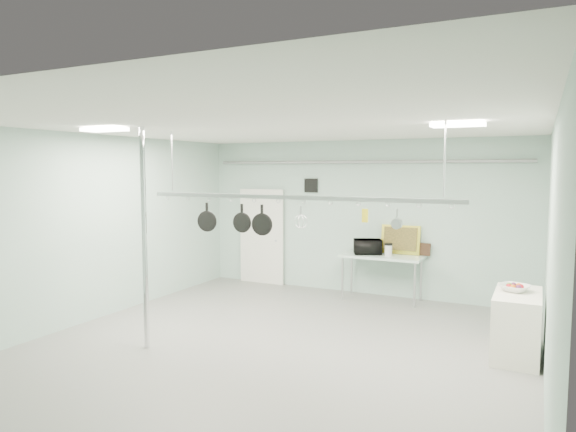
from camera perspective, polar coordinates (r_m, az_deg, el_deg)
The scene contains 25 objects.
floor at distance 7.54m, azimuth -2.14°, elevation -14.95°, with size 8.00×8.00×0.00m, color gray.
ceiling at distance 7.10m, azimuth -2.22°, elevation 10.00°, with size 7.00×8.00×0.02m, color silver.
back_wall at distance 10.80m, azimuth 7.95°, elevation -0.14°, with size 7.00×0.02×3.20m, color #A5C6B9.
right_wall at distance 6.30m, azimuth 27.06°, elevation -4.46°, with size 0.02×8.00×3.20m, color #A5C6B9.
door at distance 11.74m, azimuth -2.88°, elevation -2.38°, with size 1.10×0.10×2.20m, color silver.
wall_vent at distance 11.14m, azimuth 2.57°, elevation 3.41°, with size 0.30×0.04×0.30m, color black.
conduit_pipe at distance 10.67m, azimuth 7.88°, elevation 5.98°, with size 0.07×0.07×6.60m, color gray.
chrome_pole at distance 7.64m, azimuth -15.67°, elevation -2.49°, with size 0.08×0.08×3.20m, color silver.
prep_table at distance 10.36m, azimuth 10.38°, elevation -4.69°, with size 1.60×0.70×0.91m.
side_cabinet at distance 7.92m, azimuth 24.08°, elevation -10.98°, with size 0.60×1.20×0.90m, color white.
pot_rack at distance 7.26m, azimuth 0.32°, elevation 2.31°, with size 4.80×0.06×1.00m.
light_panel_left at distance 7.80m, azimuth -19.72°, elevation 9.05°, with size 0.65×0.30×0.05m, color white.
light_panel_right at distance 6.91m, azimuth 18.35°, elevation 9.62°, with size 0.65×0.30×0.05m, color white.
microwave at distance 10.39m, azimuth 8.84°, elevation -3.40°, with size 0.54×0.36×0.30m, color black.
coffee_canister at distance 10.23m, azimuth 11.09°, elevation -3.80°, with size 0.14×0.14×0.22m, color silver.
painting_large at distance 10.52m, azimuth 12.39°, elevation -2.58°, with size 0.78×0.05×0.58m, color gold.
painting_small at distance 10.44m, azimuth 14.75°, elevation -3.60°, with size 0.30×0.04×0.25m, color black.
fruit_bowl at distance 7.88m, azimuth 23.87°, elevation -7.32°, with size 0.39×0.39×0.10m, color silver.
skillet_left at distance 8.02m, azimuth -9.00°, elevation -0.08°, with size 0.32×0.06×0.44m, color black, non-canonical shape.
skillet_mid at distance 7.68m, azimuth -5.15°, elevation -0.21°, with size 0.30×0.06×0.42m, color black, non-canonical shape.
skillet_right at distance 7.51m, azimuth -2.92°, elevation -0.43°, with size 0.32×0.06×0.45m, color black, non-canonical shape.
whisk at distance 7.22m, azimuth 1.44°, elevation -0.11°, with size 0.19×0.19×0.31m, color #B0B1B5, non-canonical shape.
grater at distance 6.87m, azimuth 8.55°, elevation 0.04°, with size 0.08×0.02×0.20m, color orange, non-canonical shape.
saucepan at distance 6.76m, azimuth 12.01°, elevation -0.33°, with size 0.14×0.09×0.25m, color silver, non-canonical shape.
fruit_cluster at distance 7.87m, azimuth 23.88°, elevation -7.04°, with size 0.24×0.24×0.09m, color #A70F17, non-canonical shape.
Camera 1 is at (3.37, -6.22, 2.59)m, focal length 32.00 mm.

